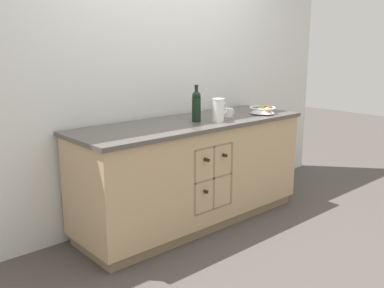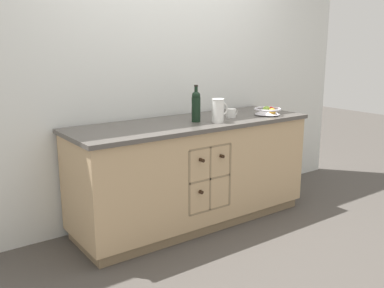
# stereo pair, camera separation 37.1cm
# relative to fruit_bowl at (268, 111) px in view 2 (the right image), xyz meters

# --- Properties ---
(ground_plane) EXTENTS (14.00, 14.00, 0.00)m
(ground_plane) POSITION_rel_fruit_bowl_xyz_m (-0.75, 0.16, -0.96)
(ground_plane) COLOR #4C4742
(back_wall) EXTENTS (4.53, 0.06, 2.55)m
(back_wall) POSITION_rel_fruit_bowl_xyz_m (-0.75, 0.57, 0.31)
(back_wall) COLOR silver
(back_wall) RESTS_ON ground_plane
(kitchen_island) EXTENTS (2.17, 0.74, 0.92)m
(kitchen_island) POSITION_rel_fruit_bowl_xyz_m (-0.75, 0.16, -0.50)
(kitchen_island) COLOR #8B7354
(kitchen_island) RESTS_ON ground_plane
(fruit_bowl) EXTENTS (0.25, 0.25, 0.08)m
(fruit_bowl) POSITION_rel_fruit_bowl_xyz_m (0.00, 0.00, 0.00)
(fruit_bowl) COLOR silver
(fruit_bowl) RESTS_ON kitchen_island
(white_pitcher) EXTENTS (0.16, 0.11, 0.20)m
(white_pitcher) POSITION_rel_fruit_bowl_xyz_m (-0.61, -0.02, 0.06)
(white_pitcher) COLOR white
(white_pitcher) RESTS_ON kitchen_island
(ceramic_mug) EXTENTS (0.12, 0.09, 0.08)m
(ceramic_mug) POSITION_rel_fruit_bowl_xyz_m (-0.36, 0.11, -0.00)
(ceramic_mug) COLOR white
(ceramic_mug) RESTS_ON kitchen_island
(standing_wine_bottle) EXTENTS (0.08, 0.08, 0.31)m
(standing_wine_bottle) POSITION_rel_fruit_bowl_xyz_m (-0.74, 0.11, 0.10)
(standing_wine_bottle) COLOR black
(standing_wine_bottle) RESTS_ON kitchen_island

